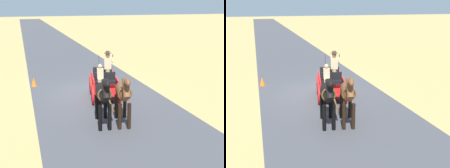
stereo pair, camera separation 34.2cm
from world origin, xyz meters
TOP-DOWN VIEW (x-y plane):
  - ground_plane at (0.00, 0.00)m, footprint 200.00×200.00m
  - road_surface at (0.00, 0.00)m, footprint 6.58×160.00m
  - horse_drawn_carriage at (-0.26, 1.05)m, footprint 1.87×4.51m
  - horse_near_side at (-0.03, 4.10)m, footprint 0.92×2.14m
  - horse_off_side at (0.74, 3.94)m, footprint 0.81×2.15m
  - traffic_cone at (3.05, -2.28)m, footprint 0.32×0.32m

SIDE VIEW (x-z plane):
  - ground_plane at x=0.00m, z-range 0.00..0.00m
  - road_surface at x=0.00m, z-range 0.00..0.01m
  - traffic_cone at x=3.05m, z-range 0.00..0.50m
  - horse_drawn_carriage at x=-0.26m, z-range -0.43..2.07m
  - horse_near_side at x=-0.03m, z-range 0.22..2.43m
  - horse_off_side at x=0.74m, z-range 0.22..2.43m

